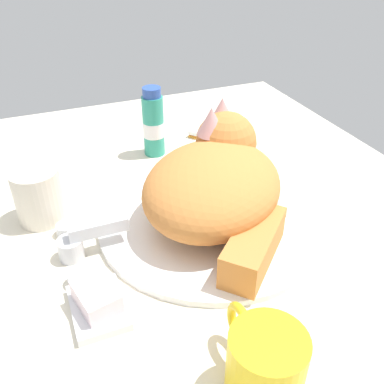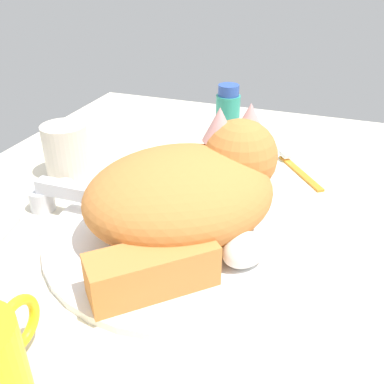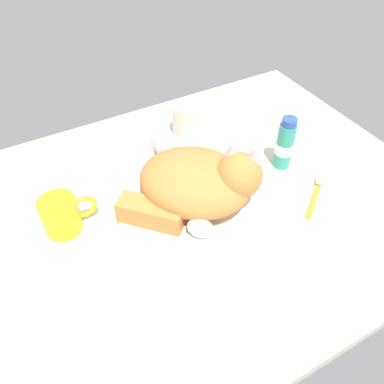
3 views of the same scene
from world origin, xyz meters
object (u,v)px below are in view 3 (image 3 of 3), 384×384
Objects in this scene: coffee_mug at (62,215)px; soap_bar at (115,160)px; faucet at (156,147)px; toothbrush at (315,195)px; rinse_cup at (186,120)px; cat at (201,182)px; toothpaste_bottle at (285,144)px.

coffee_mug is 21.11cm from soap_bar.
faucet reaches higher than toothbrush.
toothbrush is (14.15, -36.04, -3.83)cm from rinse_cup.
coffee_mug reaches higher than faucet.
cat is 24.78cm from soap_bar.
toothpaste_bottle is (36.43, -19.01, 3.84)cm from soap_bar.
coffee_mug is 53.17cm from toothpaste_bottle.
toothbrush is at bearing -19.45° from coffee_mug.
rinse_cup is 27.37cm from toothpaste_bottle.
faucet is at bearing 92.09° from cat.
toothpaste_bottle reaches higher than faucet.
toothpaste_bottle is at bearing -58.36° from rinse_cup.
coffee_mug is at bearing -154.15° from faucet.
faucet is 30.60cm from coffee_mug.
toothpaste_bottle is (14.32, -23.24, 2.01)cm from rinse_cup.
coffee_mug is 55.94cm from toothbrush.
rinse_cup is (10.22, 25.50, -2.66)cm from cat.
toothbrush is (36.27, -31.82, -2.00)cm from soap_bar.
toothbrush is (-0.16, -12.80, -5.84)cm from toothpaste_bottle.
faucet is at bearing 25.85° from coffee_mug.
coffee_mug is at bearing 164.12° from cat.
soap_bar is 0.52× the size of toothbrush.
soap_bar is at bearing 152.44° from toothpaste_bottle.
rinse_cup is at bearing 121.64° from toothpaste_bottle.
cat is 2.43× the size of toothpaste_bottle.
rinse_cup is 1.45× the size of soap_bar.
toothbrush is (52.64, -18.59, -3.53)cm from coffee_mug.
coffee_mug is 1.02× the size of toothbrush.
toothbrush is at bearing -68.56° from rinse_cup.
cat reaches higher than faucet.
faucet reaches higher than soap_bar.
cat is 5.52× the size of soap_bar.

